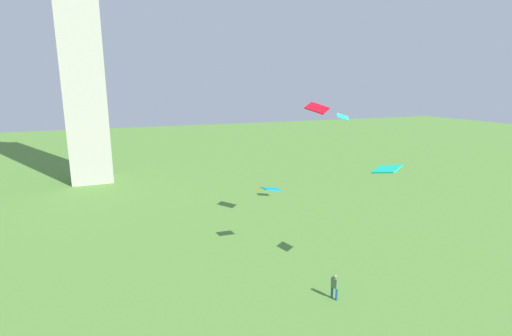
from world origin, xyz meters
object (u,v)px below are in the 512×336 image
(kite_flying_3, at_px, (387,169))
(kite_flying_6, at_px, (317,108))
(kite_flying_4, at_px, (271,189))
(person_0, at_px, (335,285))
(kite_flying_2, at_px, (343,117))

(kite_flying_3, distance_m, kite_flying_6, 9.52)
(kite_flying_4, bearing_deg, kite_flying_6, 17.91)
(person_0, xyz_separation_m, kite_flying_4, (-0.85, 7.50, 4.11))
(kite_flying_2, height_order, kite_flying_6, kite_flying_6)
(kite_flying_2, bearing_deg, kite_flying_4, 49.97)
(kite_flying_2, relative_size, kite_flying_4, 0.98)
(kite_flying_2, height_order, kite_flying_4, kite_flying_2)
(person_0, xyz_separation_m, kite_flying_6, (4.18, 9.67, 9.84))
(kite_flying_2, xyz_separation_m, kite_flying_6, (-4.63, -3.06, 1.09))
(kite_flying_2, bearing_deg, kite_flying_6, 54.98)
(kite_flying_6, bearing_deg, kite_flying_3, -36.61)
(kite_flying_2, distance_m, kite_flying_3, 13.16)
(person_0, height_order, kite_flying_2, kite_flying_2)
(person_0, bearing_deg, kite_flying_6, 137.12)
(person_0, distance_m, kite_flying_4, 8.59)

